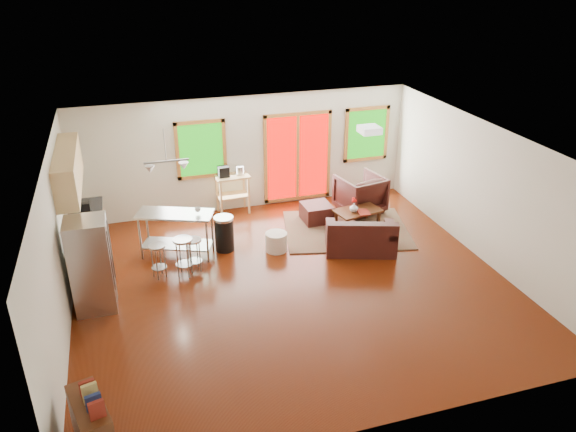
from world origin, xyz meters
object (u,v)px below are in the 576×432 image
object	(u,v)px
rug	(346,229)
ottoman	(316,213)
coffee_table	(358,212)
loveseat	(361,238)
armchair	(360,192)
kitchen_cart	(231,181)
refrigerator	(92,265)
island	(176,226)

from	to	relation	value
rug	ottoman	world-z (taller)	ottoman
coffee_table	ottoman	size ratio (longest dim) A/B	1.76
rug	loveseat	distance (m)	0.98
armchair	kitchen_cart	size ratio (longest dim) A/B	0.85
loveseat	refrigerator	bearing A→B (deg)	-155.94
loveseat	island	bearing A→B (deg)	-176.08
coffee_table	kitchen_cart	xyz separation A→B (m)	(-2.42, 1.49, 0.44)
rug	ottoman	distance (m)	0.78
rug	ottoman	size ratio (longest dim) A/B	4.24
rug	armchair	bearing A→B (deg)	51.27
rug	armchair	size ratio (longest dim) A/B	2.70
coffee_table	armchair	distance (m)	0.80
loveseat	armchair	world-z (taller)	armchair
rug	refrigerator	size ratio (longest dim) A/B	1.61
armchair	ottoman	world-z (taller)	armchair
refrigerator	island	world-z (taller)	refrigerator
ottoman	island	bearing A→B (deg)	-168.41
kitchen_cart	rug	bearing A→B (deg)	-36.90
kitchen_cart	island	bearing A→B (deg)	-131.00
loveseat	armchair	bearing A→B (deg)	85.31
rug	kitchen_cart	world-z (taller)	kitchen_cart
rug	coffee_table	world-z (taller)	coffee_table
coffee_table	kitchen_cart	bearing A→B (deg)	148.38
rug	kitchen_cart	bearing A→B (deg)	143.10
loveseat	ottoman	size ratio (longest dim) A/B	2.52
refrigerator	kitchen_cart	bearing A→B (deg)	47.28
loveseat	armchair	xyz separation A→B (m)	(0.74, 1.74, 0.19)
ottoman	island	size ratio (longest dim) A/B	0.39
island	coffee_table	bearing A→B (deg)	2.21
armchair	refrigerator	world-z (taller)	refrigerator
armchair	ottoman	size ratio (longest dim) A/B	1.57
coffee_table	ottoman	distance (m)	0.91
coffee_table	armchair	size ratio (longest dim) A/B	1.12
refrigerator	kitchen_cart	size ratio (longest dim) A/B	1.42
ottoman	refrigerator	size ratio (longest dim) A/B	0.38
coffee_table	island	size ratio (longest dim) A/B	0.69
refrigerator	armchair	bearing A→B (deg)	22.73
rug	refrigerator	xyz separation A→B (m)	(-5.06, -1.43, 0.79)
armchair	refrigerator	xyz separation A→B (m)	(-5.71, -2.24, 0.32)
loveseat	kitchen_cart	distance (m)	3.29
armchair	loveseat	bearing A→B (deg)	55.19
ottoman	refrigerator	world-z (taller)	refrigerator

